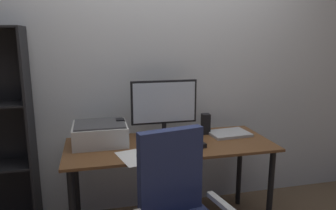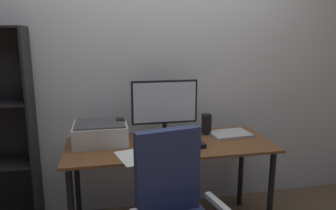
% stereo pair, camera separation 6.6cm
% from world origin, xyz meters
% --- Properties ---
extents(back_wall, '(6.40, 0.10, 2.60)m').
position_xyz_m(back_wall, '(0.00, 0.49, 1.30)').
color(back_wall, silver).
rests_on(back_wall, ground).
extents(desk, '(1.56, 0.64, 0.74)m').
position_xyz_m(desk, '(0.00, 0.00, 0.65)').
color(desk, brown).
rests_on(desk, ground).
extents(monitor, '(0.53, 0.20, 0.46)m').
position_xyz_m(monitor, '(-0.01, 0.18, 1.00)').
color(monitor, black).
rests_on(monitor, desk).
extents(keyboard, '(0.29, 0.11, 0.02)m').
position_xyz_m(keyboard, '(-0.03, -0.13, 0.75)').
color(keyboard, black).
rests_on(keyboard, desk).
extents(mouse, '(0.07, 0.10, 0.03)m').
position_xyz_m(mouse, '(0.20, -0.12, 0.76)').
color(mouse, black).
rests_on(mouse, desk).
extents(coffee_mug, '(0.10, 0.08, 0.11)m').
position_xyz_m(coffee_mug, '(0.13, -0.03, 0.79)').
color(coffee_mug, '#285193').
rests_on(coffee_mug, desk).
extents(laptop, '(0.34, 0.26, 0.02)m').
position_xyz_m(laptop, '(0.53, 0.10, 0.75)').
color(laptop, '#B7BABC').
rests_on(laptop, desk).
extents(speaker_left, '(0.06, 0.07, 0.17)m').
position_xyz_m(speaker_left, '(-0.36, 0.17, 0.82)').
color(speaker_left, black).
rests_on(speaker_left, desk).
extents(speaker_right, '(0.06, 0.07, 0.17)m').
position_xyz_m(speaker_right, '(0.35, 0.17, 0.82)').
color(speaker_right, black).
rests_on(speaker_right, desk).
extents(printer, '(0.40, 0.34, 0.16)m').
position_xyz_m(printer, '(-0.52, 0.12, 0.82)').
color(printer, silver).
rests_on(printer, desk).
extents(paper_sheet, '(0.28, 0.34, 0.00)m').
position_xyz_m(paper_sheet, '(-0.29, -0.22, 0.74)').
color(paper_sheet, white).
rests_on(paper_sheet, desk).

